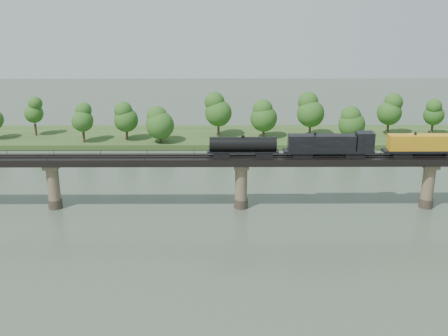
{
  "coord_description": "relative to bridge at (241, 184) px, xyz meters",
  "views": [
    {
      "loc": [
        -4.25,
        -82.28,
        46.4
      ],
      "look_at": [
        -3.65,
        30.0,
        9.0
      ],
      "focal_mm": 45.0,
      "sensor_mm": 36.0,
      "label": 1
    }
  ],
  "objects": [
    {
      "name": "ground",
      "position": [
        0.0,
        -30.0,
        -5.46
      ],
      "size": [
        400.0,
        400.0,
        0.0
      ],
      "primitive_type": "plane",
      "color": "#394838",
      "rests_on": "ground"
    },
    {
      "name": "far_bank",
      "position": [
        0.0,
        55.0,
        -4.66
      ],
      "size": [
        300.0,
        24.0,
        1.6
      ],
      "primitive_type": "cube",
      "color": "#2F4B1E",
      "rests_on": "ground"
    },
    {
      "name": "bridge",
      "position": [
        0.0,
        0.0,
        0.0
      ],
      "size": [
        236.0,
        30.0,
        11.5
      ],
      "color": "#473A2D",
      "rests_on": "ground"
    },
    {
      "name": "bridge_superstructure",
      "position": [
        0.0,
        0.0,
        6.33
      ],
      "size": [
        220.0,
        4.9,
        0.75
      ],
      "color": "black",
      "rests_on": "bridge"
    },
    {
      "name": "far_treeline",
      "position": [
        -8.21,
        50.52,
        3.37
      ],
      "size": [
        289.06,
        17.54,
        13.6
      ],
      "color": "#382619",
      "rests_on": "far_bank"
    },
    {
      "name": "freight_train",
      "position": [
        32.28,
        0.0,
        8.56
      ],
      "size": [
        76.55,
        2.98,
        5.27
      ],
      "color": "black",
      "rests_on": "bridge"
    }
  ]
}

